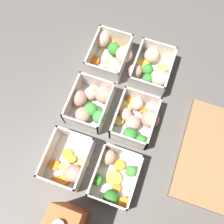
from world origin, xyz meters
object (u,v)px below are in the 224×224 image
at_px(container_near_center, 91,103).
at_px(container_far_right, 114,177).
at_px(container_near_right, 69,164).
at_px(container_near_left, 112,54).
at_px(juice_carton, 66,221).
at_px(container_far_center, 137,120).
at_px(container_far_left, 151,69).

relative_size(container_near_center, container_far_right, 0.97).
bearing_deg(container_near_center, container_near_right, 1.42).
bearing_deg(container_near_left, juice_carton, 7.05).
bearing_deg(container_far_center, juice_carton, -14.25).
bearing_deg(juice_carton, container_far_center, 165.75).
bearing_deg(container_near_right, container_far_right, 94.15).
relative_size(container_near_left, container_far_left, 1.12).
height_order(container_near_left, container_near_right, same).
xyz_separation_m(container_near_right, container_far_right, (-0.01, 0.12, 0.00)).
height_order(container_near_left, container_far_left, same).
bearing_deg(container_far_left, container_near_left, -94.97).
distance_m(container_near_center, container_near_right, 0.18).
bearing_deg(juice_carton, container_near_center, -168.65).
height_order(container_near_right, container_far_center, same).
bearing_deg(container_far_center, container_near_right, -36.90).
height_order(container_far_center, juice_carton, juice_carton).
distance_m(container_far_left, container_far_center, 0.16).
height_order(container_near_left, juice_carton, juice_carton).
relative_size(container_far_center, container_far_right, 0.99).
height_order(container_near_left, container_far_right, same).
xyz_separation_m(container_near_left, juice_carton, (0.47, 0.06, 0.07)).
xyz_separation_m(container_near_left, container_far_center, (0.17, 0.13, -0.00)).
relative_size(container_near_left, container_far_center, 1.07).
height_order(container_near_left, container_near_center, same).
distance_m(container_near_right, container_far_left, 0.36).
bearing_deg(container_far_center, container_far_right, -3.07).
distance_m(container_far_right, juice_carton, 0.16).
distance_m(container_far_center, juice_carton, 0.31).
height_order(container_near_center, container_far_right, same).
bearing_deg(container_far_right, container_near_center, -143.01).
xyz_separation_m(container_near_center, juice_carton, (0.30, 0.06, 0.07)).
distance_m(container_near_left, container_far_center, 0.22).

